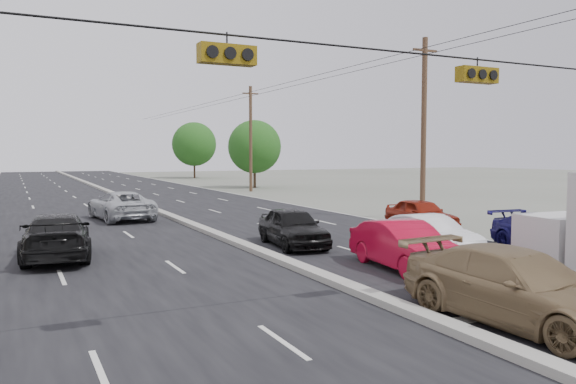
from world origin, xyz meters
The scene contains 16 objects.
ground centered at (0.00, 0.00, 0.00)m, with size 200.00×200.00×0.00m, color #606356.
road_surface centered at (0.00, 30.00, 0.00)m, with size 20.00×160.00×0.02m, color black.
center_median centered at (0.00, 30.00, 0.10)m, with size 0.50×160.00×0.20m, color gray.
utility_pole_right_b centered at (12.50, 15.00, 5.11)m, with size 1.60×0.30×10.00m.
utility_pole_right_c centered at (12.50, 40.00, 5.11)m, with size 1.60×0.30×10.00m.
traffic_signals centered at (1.40, 0.00, 5.49)m, with size 25.00×0.30×0.54m.
tree_right_mid centered at (15.00, 45.00, 4.34)m, with size 5.60×5.60×7.14m.
tree_right_far centered at (16.00, 70.00, 4.96)m, with size 6.40×6.40×8.16m.
tan_sedan centered at (1.62, -1.19, 0.80)m, with size 2.24×5.50×1.60m, color olive.
red_sedan centered at (3.00, 4.45, 0.76)m, with size 1.61×4.60×1.52m, color #B30B28.
queue_car_a centered at (1.84, 9.96, 0.76)m, with size 1.81×4.49×1.53m, color black.
queue_car_b centered at (5.44, 6.11, 0.71)m, with size 1.50×4.31×1.42m, color silver.
queue_car_d centered at (9.60, 4.40, 0.71)m, with size 1.99×4.90×1.42m, color #130F4E.
queue_car_e centered at (9.60, 11.60, 0.73)m, with size 1.73×4.31×1.47m, color maroon.
oncoming_near centered at (-6.70, 11.28, 0.80)m, with size 2.23×5.48×1.59m, color black.
oncoming_far centered at (-2.69, 22.02, 0.78)m, with size 2.60×5.64×1.57m, color #B0B3B8.
Camera 1 is at (-8.03, -9.63, 3.69)m, focal length 35.00 mm.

